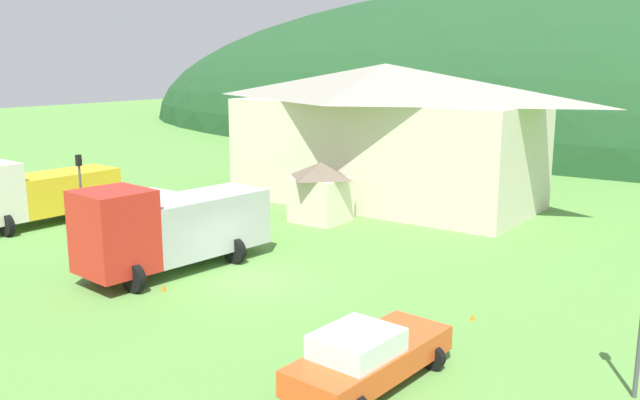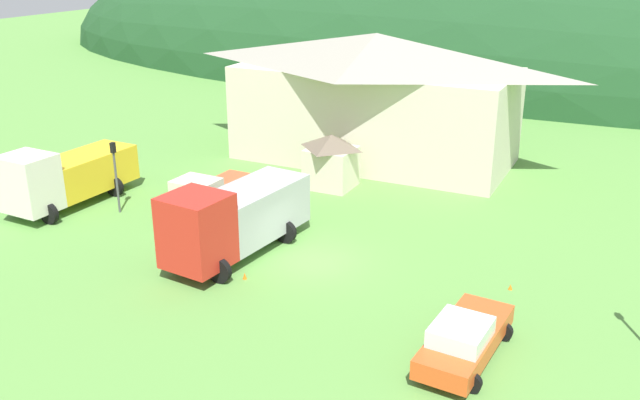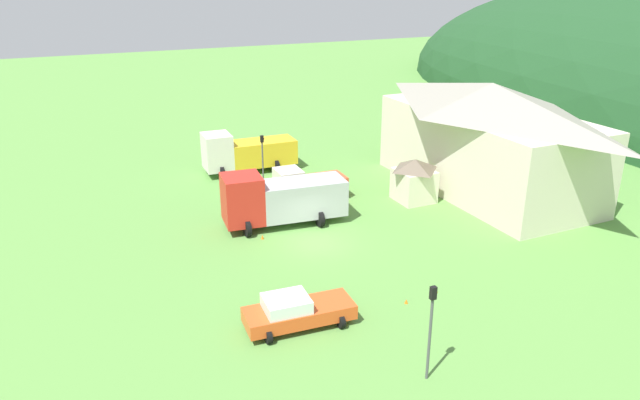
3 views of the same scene
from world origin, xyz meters
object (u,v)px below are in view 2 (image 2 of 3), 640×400
Objects in this scene: depot_building at (375,96)px; play_shed_cream at (331,160)px; light_truck_cream at (213,196)px; heavy_rig_striped at (65,176)px; traffic_light_west at (115,170)px; traffic_cone_mid_row at (510,289)px; traffic_cone_near_pickup at (245,279)px; crane_truck_red at (233,218)px; service_pickup_orange at (464,339)px.

play_shed_cream is (-0.16, -6.25, -2.60)m from depot_building.
heavy_rig_striped is at bearing -74.42° from light_truck_cream.
light_truck_cream is 1.37× the size of traffic_light_west.
traffic_cone_near_pickup is at bearing -158.73° from traffic_cone_mid_row.
crane_truck_red is at bearing 47.63° from light_truck_cream.
heavy_rig_striped reaches higher than traffic_cone_near_pickup.
light_truck_cream reaches higher than traffic_cone_near_pickup.
service_pickup_orange is at bearing 78.71° from crane_truck_red.
traffic_cone_near_pickup is at bearing 46.58° from light_truck_cream.
play_shed_cream is 0.60× the size of light_truck_cream.
crane_truck_red reaches higher than play_shed_cream.
depot_building reaches higher than light_truck_cream.
play_shed_cream is 12.63m from traffic_cone_near_pickup.
traffic_cone_mid_row is (12.18, -8.34, -1.63)m from play_shed_cream.
traffic_light_west reaches higher than crane_truck_red.
traffic_cone_mid_row is at bearing -34.41° from play_shed_cream.
service_pickup_orange is at bearing 67.08° from light_truck_cream.
depot_building reaches higher than play_shed_cream.
traffic_cone_near_pickup is at bearing 78.66° from heavy_rig_striped.
light_truck_cream is (8.19, 1.98, -0.50)m from heavy_rig_striped.
traffic_light_west is at bearing -133.98° from play_shed_cream.
play_shed_cream is at bearing -173.42° from crane_truck_red.
service_pickup_orange reaches higher than traffic_cone_near_pickup.
crane_truck_red is 2.15× the size of traffic_light_west.
crane_truck_red reaches higher than traffic_cone_near_pickup.
heavy_rig_striped is at bearing -90.86° from crane_truck_red.
heavy_rig_striped is 13.33× the size of traffic_cone_near_pickup.
light_truck_cream is at bearing 105.83° from heavy_rig_striped.
traffic_light_west is 8.39× the size of traffic_cone_mid_row.
heavy_rig_striped is at bearing -177.98° from traffic_cone_mid_row.
traffic_light_west is at bearing -179.00° from traffic_cone_mid_row.
depot_building is at bearing 60.21° from traffic_light_west.
play_shed_cream is 0.41× the size of heavy_rig_striped.
crane_truck_red is (3.46, -3.39, 0.65)m from light_truck_cream.
service_pickup_orange is at bearing -50.44° from play_shed_cream.
depot_building is 14.23m from light_truck_cream.
light_truck_cream is at bearing 16.60° from traffic_light_west.
traffic_cone_mid_row is (10.42, 4.06, 0.00)m from traffic_cone_near_pickup.
depot_building reaches higher than traffic_cone_mid_row.
play_shed_cream is 18.48m from service_pickup_orange.
service_pickup_orange is 20.96m from traffic_light_west.
play_shed_cream reaches higher than traffic_cone_near_pickup.
traffic_cone_near_pickup is (-10.00, 1.83, -0.83)m from service_pickup_orange.
service_pickup_orange is (11.66, -3.64, -1.06)m from crane_truck_red.
depot_building is at bearing 94.88° from traffic_cone_near_pickup.
play_shed_cream is 12.12m from traffic_light_west.
crane_truck_red is (-0.07, -16.84, -2.35)m from depot_building.
crane_truck_red reaches higher than service_pickup_orange.
light_truck_cream is at bearing -128.34° from crane_truck_red.
heavy_rig_striped is at bearing -127.21° from depot_building.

